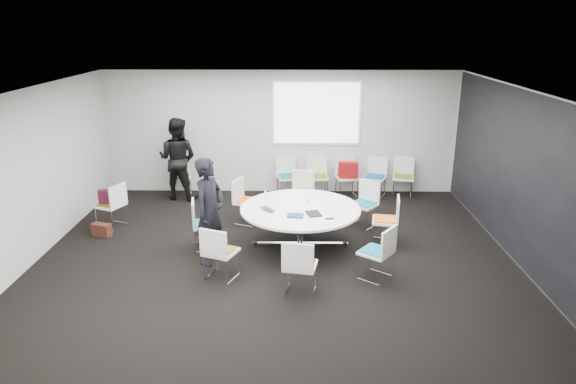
{
  "coord_description": "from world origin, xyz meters",
  "views": [
    {
      "loc": [
        0.32,
        -8.03,
        3.8
      ],
      "look_at": [
        0.2,
        0.4,
        1.0
      ],
      "focal_mm": 32.0,
      "sensor_mm": 36.0,
      "label": 1
    }
  ],
  "objects_px": {
    "conference_table": "(300,219)",
    "chair_ring_b": "(363,213)",
    "chair_ring_g": "(300,276)",
    "person_back": "(178,159)",
    "chair_person_back": "(181,184)",
    "cup": "(308,201)",
    "chair_spare_left": "(112,213)",
    "laptop": "(270,209)",
    "chair_ring_e": "(206,233)",
    "chair_ring_c": "(302,201)",
    "chair_ring_h": "(376,262)",
    "person_main": "(210,211)",
    "chair_ring_d": "(247,210)",
    "brown_bag": "(102,230)",
    "chair_back_c": "(346,184)",
    "maroon_bag": "(110,196)",
    "chair_back_d": "(375,184)",
    "chair_back_a": "(288,184)",
    "chair_ring_a": "(385,229)",
    "chair_back_b": "(317,184)",
    "chair_back_e": "(403,184)",
    "chair_ring_f": "(221,262)"
  },
  "relations": [
    {
      "from": "chair_ring_b",
      "to": "person_back",
      "type": "distance_m",
      "value": 4.31
    },
    {
      "from": "chair_spare_left",
      "to": "maroon_bag",
      "type": "height_order",
      "value": "chair_spare_left"
    },
    {
      "from": "chair_ring_b",
      "to": "person_main",
      "type": "bearing_deg",
      "value": 69.78
    },
    {
      "from": "conference_table",
      "to": "chair_spare_left",
      "type": "relative_size",
      "value": 2.38
    },
    {
      "from": "conference_table",
      "to": "chair_ring_h",
      "type": "height_order",
      "value": "chair_ring_h"
    },
    {
      "from": "chair_ring_g",
      "to": "person_main",
      "type": "distance_m",
      "value": 1.9
    },
    {
      "from": "chair_ring_e",
      "to": "chair_ring_d",
      "type": "bearing_deg",
      "value": 142.55
    },
    {
      "from": "chair_ring_f",
      "to": "maroon_bag",
      "type": "relative_size",
      "value": 2.2
    },
    {
      "from": "chair_person_back",
      "to": "cup",
      "type": "xyz_separation_m",
      "value": [
        2.84,
        -2.55,
        0.5
      ]
    },
    {
      "from": "chair_back_c",
      "to": "chair_back_d",
      "type": "bearing_deg",
      "value": 170.49
    },
    {
      "from": "chair_ring_c",
      "to": "chair_back_c",
      "type": "height_order",
      "value": "same"
    },
    {
      "from": "chair_spare_left",
      "to": "person_back",
      "type": "distance_m",
      "value": 2.07
    },
    {
      "from": "laptop",
      "to": "maroon_bag",
      "type": "height_order",
      "value": "maroon_bag"
    },
    {
      "from": "chair_ring_g",
      "to": "chair_back_a",
      "type": "height_order",
      "value": "same"
    },
    {
      "from": "chair_ring_g",
      "to": "person_back",
      "type": "xyz_separation_m",
      "value": [
        -2.68,
        4.28,
        0.64
      ]
    },
    {
      "from": "chair_ring_a",
      "to": "chair_ring_e",
      "type": "distance_m",
      "value": 3.19
    },
    {
      "from": "chair_ring_a",
      "to": "chair_back_b",
      "type": "bearing_deg",
      "value": 32.02
    },
    {
      "from": "chair_person_back",
      "to": "brown_bag",
      "type": "relative_size",
      "value": 2.44
    },
    {
      "from": "chair_ring_d",
      "to": "laptop",
      "type": "distance_m",
      "value": 1.41
    },
    {
      "from": "person_main",
      "to": "person_back",
      "type": "height_order",
      "value": "person_back"
    },
    {
      "from": "chair_back_c",
      "to": "laptop",
      "type": "xyz_separation_m",
      "value": [
        -1.61,
        -2.93,
        0.47
      ]
    },
    {
      "from": "conference_table",
      "to": "chair_ring_g",
      "type": "xyz_separation_m",
      "value": [
        -0.02,
        -1.67,
        -0.25
      ]
    },
    {
      "from": "chair_back_d",
      "to": "maroon_bag",
      "type": "distance_m",
      "value": 5.73
    },
    {
      "from": "chair_ring_d",
      "to": "chair_back_a",
      "type": "height_order",
      "value": "same"
    },
    {
      "from": "chair_ring_g",
      "to": "chair_ring_d",
      "type": "bearing_deg",
      "value": 120.98
    },
    {
      "from": "chair_back_d",
      "to": "chair_back_e",
      "type": "height_order",
      "value": "same"
    },
    {
      "from": "chair_ring_d",
      "to": "person_main",
      "type": "relative_size",
      "value": 0.5
    },
    {
      "from": "chair_ring_b",
      "to": "chair_spare_left",
      "type": "height_order",
      "value": "same"
    },
    {
      "from": "chair_ring_d",
      "to": "chair_ring_e",
      "type": "bearing_deg",
      "value": -5.25
    },
    {
      "from": "laptop",
      "to": "cup",
      "type": "xyz_separation_m",
      "value": [
        0.66,
        0.34,
        0.03
      ]
    },
    {
      "from": "chair_spare_left",
      "to": "cup",
      "type": "distance_m",
      "value": 3.86
    },
    {
      "from": "conference_table",
      "to": "chair_ring_d",
      "type": "distance_m",
      "value": 1.54
    },
    {
      "from": "chair_ring_b",
      "to": "person_main",
      "type": "relative_size",
      "value": 0.5
    },
    {
      "from": "laptop",
      "to": "chair_ring_e",
      "type": "bearing_deg",
      "value": 53.73
    },
    {
      "from": "chair_back_d",
      "to": "person_main",
      "type": "distance_m",
      "value": 4.73
    },
    {
      "from": "conference_table",
      "to": "chair_ring_b",
      "type": "bearing_deg",
      "value": 38.34
    },
    {
      "from": "chair_back_d",
      "to": "laptop",
      "type": "height_order",
      "value": "chair_back_d"
    },
    {
      "from": "chair_ring_d",
      "to": "maroon_bag",
      "type": "relative_size",
      "value": 2.2
    },
    {
      "from": "chair_ring_a",
      "to": "chair_ring_b",
      "type": "distance_m",
      "value": 0.88
    },
    {
      "from": "chair_ring_e",
      "to": "person_main",
      "type": "height_order",
      "value": "person_main"
    },
    {
      "from": "chair_back_d",
      "to": "brown_bag",
      "type": "relative_size",
      "value": 2.44
    },
    {
      "from": "chair_ring_c",
      "to": "chair_ring_h",
      "type": "distance_m",
      "value": 3.06
    },
    {
      "from": "chair_person_back",
      "to": "chair_ring_b",
      "type": "bearing_deg",
      "value": 147.83
    },
    {
      "from": "chair_back_d",
      "to": "chair_spare_left",
      "type": "bearing_deg",
      "value": 41.96
    },
    {
      "from": "conference_table",
      "to": "maroon_bag",
      "type": "relative_size",
      "value": 5.23
    },
    {
      "from": "chair_spare_left",
      "to": "conference_table",
      "type": "bearing_deg",
      "value": -80.58
    },
    {
      "from": "chair_ring_d",
      "to": "brown_bag",
      "type": "height_order",
      "value": "chair_ring_d"
    },
    {
      "from": "chair_back_c",
      "to": "maroon_bag",
      "type": "bearing_deg",
      "value": 12.58
    },
    {
      "from": "conference_table",
      "to": "chair_ring_d",
      "type": "relative_size",
      "value": 2.38
    },
    {
      "from": "chair_ring_a",
      "to": "chair_back_e",
      "type": "bearing_deg",
      "value": -7.84
    }
  ]
}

